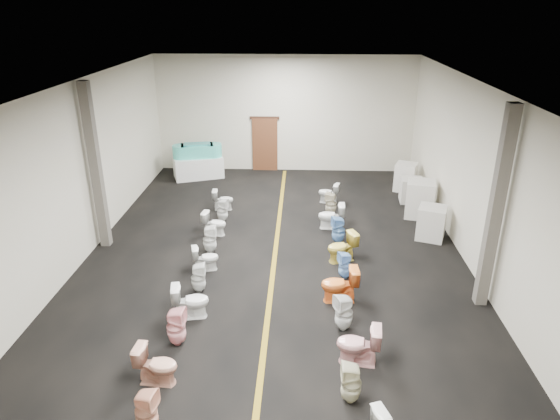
{
  "coord_description": "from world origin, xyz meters",
  "views": [
    {
      "loc": [
        0.68,
        -11.31,
        6.27
      ],
      "look_at": [
        0.12,
        1.0,
        1.13
      ],
      "focal_mm": 32.0,
      "sensor_mm": 36.0,
      "label": 1
    }
  ],
  "objects_px": {
    "toilet_left_2": "(157,365)",
    "toilet_left_6": "(205,258)",
    "toilet_right_4": "(344,313)",
    "toilet_right_10": "(331,204)",
    "toilet_right_3": "(358,345)",
    "toilet_right_7": "(342,247)",
    "bathtub": "(197,151)",
    "toilet_left_3": "(176,327)",
    "toilet_right_2": "(351,383)",
    "appliance_crate_c": "(411,190)",
    "appliance_crate_a": "(431,223)",
    "toilet_left_5": "(198,278)",
    "toilet_left_1": "(146,411)",
    "toilet_left_8": "(214,223)",
    "toilet_left_4": "(191,301)",
    "toilet_left_9": "(222,210)",
    "toilet_right_6": "(345,265)",
    "toilet_right_8": "(338,230)",
    "appliance_crate_b": "(420,199)",
    "appliance_crate_d": "(405,177)",
    "toilet_right_5": "(340,285)",
    "toilet_left_10": "(223,200)",
    "toilet_left_7": "(210,239)",
    "display_table": "(198,167)",
    "toilet_right_9": "(331,216)",
    "toilet_right_11": "(329,193)"
  },
  "relations": [
    {
      "from": "appliance_crate_c",
      "to": "toilet_right_8",
      "type": "distance_m",
      "value": 4.25
    },
    {
      "from": "toilet_right_3",
      "to": "toilet_right_7",
      "type": "distance_m",
      "value": 4.01
    },
    {
      "from": "toilet_right_11",
      "to": "toilet_right_3",
      "type": "bearing_deg",
      "value": 19.18
    },
    {
      "from": "display_table",
      "to": "toilet_left_2",
      "type": "height_order",
      "value": "display_table"
    },
    {
      "from": "toilet_left_3",
      "to": "toilet_left_6",
      "type": "relative_size",
      "value": 1.24
    },
    {
      "from": "appliance_crate_d",
      "to": "toilet_left_9",
      "type": "distance_m",
      "value": 6.86
    },
    {
      "from": "appliance_crate_a",
      "to": "toilet_right_4",
      "type": "bearing_deg",
      "value": -122.04
    },
    {
      "from": "toilet_left_3",
      "to": "appliance_crate_b",
      "type": "bearing_deg",
      "value": -38.32
    },
    {
      "from": "toilet_left_10",
      "to": "toilet_right_5",
      "type": "bearing_deg",
      "value": -150.99
    },
    {
      "from": "toilet_right_4",
      "to": "toilet_right_6",
      "type": "height_order",
      "value": "toilet_right_4"
    },
    {
      "from": "toilet_left_2",
      "to": "toilet_right_4",
      "type": "distance_m",
      "value": 3.81
    },
    {
      "from": "toilet_right_10",
      "to": "toilet_left_4",
      "type": "bearing_deg",
      "value": -12.05
    },
    {
      "from": "bathtub",
      "to": "toilet_right_4",
      "type": "height_order",
      "value": "bathtub"
    },
    {
      "from": "toilet_left_1",
      "to": "toilet_right_2",
      "type": "relative_size",
      "value": 1.02
    },
    {
      "from": "toilet_left_8",
      "to": "toilet_right_6",
      "type": "height_order",
      "value": "toilet_right_6"
    },
    {
      "from": "toilet_left_3",
      "to": "toilet_left_9",
      "type": "xyz_separation_m",
      "value": [
        -0.01,
        6.02,
        -0.04
      ]
    },
    {
      "from": "bathtub",
      "to": "toilet_right_7",
      "type": "bearing_deg",
      "value": -64.74
    },
    {
      "from": "appliance_crate_c",
      "to": "toilet_left_8",
      "type": "distance_m",
      "value": 6.88
    },
    {
      "from": "toilet_left_10",
      "to": "toilet_left_7",
      "type": "bearing_deg",
      "value": 177.95
    },
    {
      "from": "toilet_left_2",
      "to": "toilet_left_6",
      "type": "bearing_deg",
      "value": 3.36
    },
    {
      "from": "toilet_left_3",
      "to": "toilet_left_8",
      "type": "bearing_deg",
      "value": 5.13
    },
    {
      "from": "toilet_left_9",
      "to": "appliance_crate_d",
      "type": "bearing_deg",
      "value": -49.82
    },
    {
      "from": "toilet_right_9",
      "to": "toilet_left_10",
      "type": "bearing_deg",
      "value": -108.65
    },
    {
      "from": "toilet_right_4",
      "to": "toilet_right_3",
      "type": "bearing_deg",
      "value": -13.43
    },
    {
      "from": "appliance_crate_d",
      "to": "toilet_right_5",
      "type": "xyz_separation_m",
      "value": [
        -2.83,
        -7.38,
        -0.08
      ]
    },
    {
      "from": "appliance_crate_c",
      "to": "toilet_right_4",
      "type": "distance_m",
      "value": 7.87
    },
    {
      "from": "bathtub",
      "to": "toilet_left_4",
      "type": "distance_m",
      "value": 9.42
    },
    {
      "from": "toilet_left_3",
      "to": "toilet_right_2",
      "type": "relative_size",
      "value": 1.07
    },
    {
      "from": "toilet_left_2",
      "to": "toilet_right_11",
      "type": "bearing_deg",
      "value": -16.28
    },
    {
      "from": "toilet_left_1",
      "to": "toilet_left_8",
      "type": "distance_m",
      "value": 7.23
    },
    {
      "from": "appliance_crate_b",
      "to": "toilet_left_6",
      "type": "distance_m",
      "value": 7.16
    },
    {
      "from": "toilet_left_3",
      "to": "toilet_left_10",
      "type": "bearing_deg",
      "value": 5.15
    },
    {
      "from": "appliance_crate_a",
      "to": "toilet_left_5",
      "type": "xyz_separation_m",
      "value": [
        -6.07,
        -3.17,
        -0.11
      ]
    },
    {
      "from": "toilet_right_4",
      "to": "toilet_right_10",
      "type": "xyz_separation_m",
      "value": [
        0.03,
        6.05,
        -0.03
      ]
    },
    {
      "from": "toilet_left_9",
      "to": "toilet_right_8",
      "type": "bearing_deg",
      "value": -97.52
    },
    {
      "from": "toilet_right_9",
      "to": "toilet_left_5",
      "type": "bearing_deg",
      "value": -38.97
    },
    {
      "from": "display_table",
      "to": "toilet_right_5",
      "type": "relative_size",
      "value": 2.17
    },
    {
      "from": "toilet_right_4",
      "to": "appliance_crate_c",
      "type": "bearing_deg",
      "value": 135.13
    },
    {
      "from": "toilet_left_10",
      "to": "toilet_right_6",
      "type": "distance_m",
      "value": 5.6
    },
    {
      "from": "toilet_left_9",
      "to": "toilet_right_2",
      "type": "xyz_separation_m",
      "value": [
        3.31,
        -7.4,
        0.02
      ]
    },
    {
      "from": "bathtub",
      "to": "appliance_crate_d",
      "type": "height_order",
      "value": "bathtub"
    },
    {
      "from": "appliance_crate_b",
      "to": "appliance_crate_c",
      "type": "distance_m",
      "value": 1.27
    },
    {
      "from": "toilet_left_10",
      "to": "toilet_right_5",
      "type": "height_order",
      "value": "toilet_right_5"
    },
    {
      "from": "toilet_right_4",
      "to": "toilet_left_10",
      "type": "bearing_deg",
      "value": -175.4
    },
    {
      "from": "appliance_crate_a",
      "to": "toilet_right_9",
      "type": "distance_m",
      "value": 2.87
    },
    {
      "from": "toilet_left_4",
      "to": "toilet_right_9",
      "type": "distance_m",
      "value": 5.72
    },
    {
      "from": "toilet_right_7",
      "to": "appliance_crate_a",
      "type": "bearing_deg",
      "value": 96.59
    },
    {
      "from": "toilet_right_3",
      "to": "toilet_right_7",
      "type": "height_order",
      "value": "toilet_right_3"
    },
    {
      "from": "toilet_right_5",
      "to": "toilet_left_6",
      "type": "bearing_deg",
      "value": -115.12
    },
    {
      "from": "bathtub",
      "to": "toilet_right_6",
      "type": "xyz_separation_m",
      "value": [
        5.08,
        -7.45,
        -0.72
      ]
    }
  ]
}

